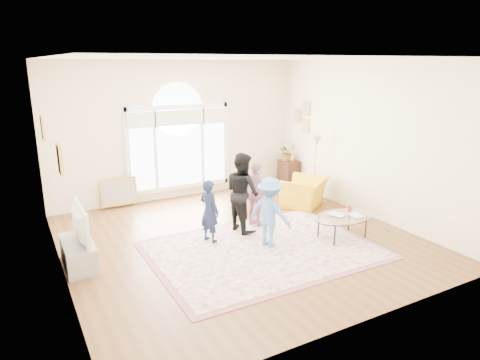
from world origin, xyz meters
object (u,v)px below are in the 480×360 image
area_rug (263,250)px  television (76,224)px  tv_console (78,254)px  armchair (304,192)px  coffee_table (343,217)px

area_rug → television: bearing=162.4°
area_rug → tv_console: size_ratio=3.60×
tv_console → television: television is taller
tv_console → armchair: 5.00m
tv_console → armchair: bearing=7.9°
coffee_table → armchair: armchair is taller
area_rug → tv_console: 3.02m
tv_console → coffee_table: bearing=-14.3°
coffee_table → armchair: bearing=72.9°
tv_console → coffee_table: coffee_table is taller
television → coffee_table: 4.59m
television → armchair: (4.94, 0.69, -0.39)m
television → area_rug: bearing=-17.6°
area_rug → armchair: armchair is taller
area_rug → armchair: size_ratio=3.70×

